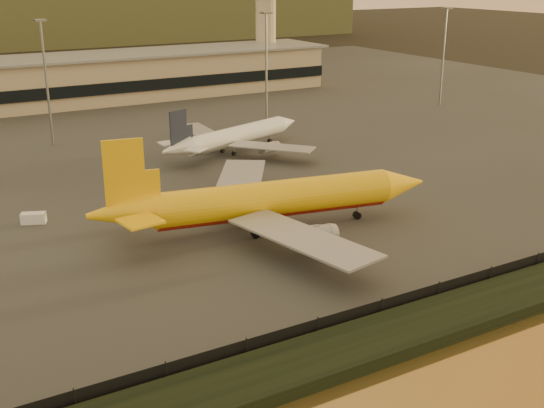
{
  "coord_description": "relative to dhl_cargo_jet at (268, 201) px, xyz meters",
  "views": [
    {
      "loc": [
        -39.83,
        -62.29,
        34.97
      ],
      "look_at": [
        3.27,
        12.0,
        5.24
      ],
      "focal_mm": 45.0,
      "sensor_mm": 36.0,
      "label": 1
    }
  ],
  "objects": [
    {
      "name": "gse_vehicle_yellow",
      "position": [
        7.38,
        15.11,
        -3.6
      ],
      "size": [
        3.61,
        1.93,
        1.56
      ],
      "primitive_type": "cube",
      "rotation": [
        0.0,
        0.0,
        -0.11
      ],
      "color": "yellow",
      "rests_on": "tarmac"
    },
    {
      "name": "control_tower",
      "position": [
        65.52,
        115.82,
        17.09
      ],
      "size": [
        11.2,
        11.2,
        35.5
      ],
      "color": "#C4AF88",
      "rests_on": "tarmac"
    },
    {
      "name": "perimeter_fence",
      "position": [
        -4.48,
        -28.18,
        -3.28
      ],
      "size": [
        300.0,
        0.05,
        2.2
      ],
      "primitive_type": "cube",
      "color": "black",
      "rests_on": "tarmac"
    },
    {
      "name": "dhl_cargo_jet",
      "position": [
        0.0,
        0.0,
        0.0
      ],
      "size": [
        48.93,
        47.27,
        14.66
      ],
      "rotation": [
        0.0,
        0.0,
        -0.19
      ],
      "color": "yellow",
      "rests_on": "tarmac"
    },
    {
      "name": "embankment",
      "position": [
        -4.48,
        -32.18,
        -3.88
      ],
      "size": [
        320.0,
        7.0,
        1.4
      ],
      "primitive_type": "cube",
      "color": "black",
      "rests_on": "ground"
    },
    {
      "name": "white_narrowbody_jet",
      "position": [
        15.68,
        40.65,
        -1.18
      ],
      "size": [
        36.25,
        34.41,
        10.7
      ],
      "rotation": [
        0.0,
        0.0,
        0.33
      ],
      "color": "white",
      "rests_on": "tarmac"
    },
    {
      "name": "tarmac",
      "position": [
        -4.48,
        79.82,
        -4.48
      ],
      "size": [
        320.0,
        220.0,
        0.2
      ],
      "primitive_type": "cube",
      "color": "#2D2D2D",
      "rests_on": "ground"
    },
    {
      "name": "gse_vehicle_white",
      "position": [
        -27.89,
        19.39,
        -3.61
      ],
      "size": [
        3.76,
        2.74,
        1.54
      ],
      "primitive_type": "cube",
      "rotation": [
        0.0,
        0.0,
        -0.39
      ],
      "color": "white",
      "rests_on": "tarmac"
    },
    {
      "name": "ground",
      "position": [
        -4.48,
        -15.18,
        -4.58
      ],
      "size": [
        900.0,
        900.0,
        0.0
      ],
      "primitive_type": "plane",
      "color": "black",
      "rests_on": "ground"
    },
    {
      "name": "apron_light_masts",
      "position": [
        10.52,
        59.82,
        11.13
      ],
      "size": [
        152.2,
        12.2,
        25.4
      ],
      "color": "slate",
      "rests_on": "tarmac"
    }
  ]
}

